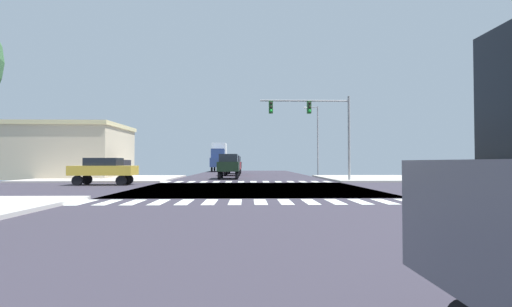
{
  "coord_description": "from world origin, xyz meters",
  "views": [
    {
      "loc": [
        -0.29,
        -21.46,
        1.58
      ],
      "look_at": [
        0.39,
        4.84,
        2.23
      ],
      "focal_mm": 24.93,
      "sensor_mm": 36.0,
      "label": 1
    }
  ],
  "objects_px": {
    "traffic_signal_mast": "(315,118)",
    "box_truck_crossing_1": "(219,156)",
    "street_lamp": "(316,134)",
    "bank_building": "(56,151)",
    "sedan_trailing_2": "(104,169)",
    "suv_middle_3": "(229,164)",
    "suv_farside_1": "(232,164)",
    "suv_inner_4": "(234,164)"
  },
  "relations": [
    {
      "from": "suv_farside_1",
      "to": "sedan_trailing_2",
      "type": "height_order",
      "value": "suv_farside_1"
    },
    {
      "from": "bank_building",
      "to": "street_lamp",
      "type": "bearing_deg",
      "value": 10.95
    },
    {
      "from": "box_truck_crossing_1",
      "to": "bank_building",
      "type": "bearing_deg",
      "value": 59.35
    },
    {
      "from": "bank_building",
      "to": "box_truck_crossing_1",
      "type": "bearing_deg",
      "value": 59.35
    },
    {
      "from": "traffic_signal_mast",
      "to": "bank_building",
      "type": "height_order",
      "value": "traffic_signal_mast"
    },
    {
      "from": "box_truck_crossing_1",
      "to": "sedan_trailing_2",
      "type": "distance_m",
      "value": 35.74
    },
    {
      "from": "traffic_signal_mast",
      "to": "box_truck_crossing_1",
      "type": "distance_m",
      "value": 33.05
    },
    {
      "from": "street_lamp",
      "to": "bank_building",
      "type": "distance_m",
      "value": 27.77
    },
    {
      "from": "traffic_signal_mast",
      "to": "bank_building",
      "type": "bearing_deg",
      "value": 164.34
    },
    {
      "from": "sedan_trailing_2",
      "to": "suv_inner_4",
      "type": "distance_m",
      "value": 25.37
    },
    {
      "from": "street_lamp",
      "to": "sedan_trailing_2",
      "type": "distance_m",
      "value": 24.54
    },
    {
      "from": "suv_farside_1",
      "to": "suv_middle_3",
      "type": "xyz_separation_m",
      "value": [
        0.0,
        -8.08,
        0.0
      ]
    },
    {
      "from": "sedan_trailing_2",
      "to": "suv_inner_4",
      "type": "height_order",
      "value": "suv_inner_4"
    },
    {
      "from": "street_lamp",
      "to": "suv_inner_4",
      "type": "bearing_deg",
      "value": 141.61
    },
    {
      "from": "street_lamp",
      "to": "bank_building",
      "type": "bearing_deg",
      "value": -169.05
    },
    {
      "from": "suv_farside_1",
      "to": "suv_inner_4",
      "type": "relative_size",
      "value": 1.0
    },
    {
      "from": "suv_farside_1",
      "to": "suv_inner_4",
      "type": "distance_m",
      "value": 7.01
    },
    {
      "from": "bank_building",
      "to": "box_truck_crossing_1",
      "type": "distance_m",
      "value": 28.28
    },
    {
      "from": "suv_middle_3",
      "to": "sedan_trailing_2",
      "type": "bearing_deg",
      "value": 47.18
    },
    {
      "from": "bank_building",
      "to": "box_truck_crossing_1",
      "type": "height_order",
      "value": "bank_building"
    },
    {
      "from": "traffic_signal_mast",
      "to": "street_lamp",
      "type": "distance_m",
      "value": 12.45
    },
    {
      "from": "traffic_signal_mast",
      "to": "bank_building",
      "type": "distance_m",
      "value": 25.84
    },
    {
      "from": "traffic_signal_mast",
      "to": "bank_building",
      "type": "xyz_separation_m",
      "value": [
        -24.76,
        6.94,
        -2.55
      ]
    },
    {
      "from": "street_lamp",
      "to": "suv_inner_4",
      "type": "distance_m",
      "value": 12.93
    },
    {
      "from": "sedan_trailing_2",
      "to": "suv_middle_3",
      "type": "relative_size",
      "value": 0.93
    },
    {
      "from": "sedan_trailing_2",
      "to": "suv_middle_3",
      "type": "distance_m",
      "value": 12.14
    },
    {
      "from": "box_truck_crossing_1",
      "to": "suv_middle_3",
      "type": "relative_size",
      "value": 1.57
    },
    {
      "from": "bank_building",
      "to": "sedan_trailing_2",
      "type": "height_order",
      "value": "bank_building"
    },
    {
      "from": "street_lamp",
      "to": "sedan_trailing_2",
      "type": "xyz_separation_m",
      "value": [
        -18.01,
        -16.25,
        -3.73
      ]
    },
    {
      "from": "street_lamp",
      "to": "sedan_trailing_2",
      "type": "bearing_deg",
      "value": -137.94
    },
    {
      "from": "sedan_trailing_2",
      "to": "suv_middle_3",
      "type": "xyz_separation_m",
      "value": [
        8.25,
        8.9,
        0.28
      ]
    },
    {
      "from": "suv_farside_1",
      "to": "suv_middle_3",
      "type": "height_order",
      "value": "same"
    },
    {
      "from": "bank_building",
      "to": "suv_middle_3",
      "type": "bearing_deg",
      "value": -6.85
    },
    {
      "from": "street_lamp",
      "to": "box_truck_crossing_1",
      "type": "xyz_separation_m",
      "value": [
        -12.76,
        19.07,
        -2.28
      ]
    },
    {
      "from": "suv_farside_1",
      "to": "suv_middle_3",
      "type": "bearing_deg",
      "value": 90.0
    },
    {
      "from": "bank_building",
      "to": "sedan_trailing_2",
      "type": "relative_size",
      "value": 3.46
    },
    {
      "from": "sedan_trailing_2",
      "to": "suv_inner_4",
      "type": "xyz_separation_m",
      "value": [
        8.25,
        23.99,
        0.28
      ]
    },
    {
      "from": "traffic_signal_mast",
      "to": "suv_inner_4",
      "type": "distance_m",
      "value": 21.59
    },
    {
      "from": "box_truck_crossing_1",
      "to": "suv_middle_3",
      "type": "distance_m",
      "value": 26.62
    },
    {
      "from": "street_lamp",
      "to": "bank_building",
      "type": "height_order",
      "value": "street_lamp"
    },
    {
      "from": "bank_building",
      "to": "sedan_trailing_2",
      "type": "bearing_deg",
      "value": -50.16
    },
    {
      "from": "suv_farside_1",
      "to": "box_truck_crossing_1",
      "type": "bearing_deg",
      "value": -80.71
    }
  ]
}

